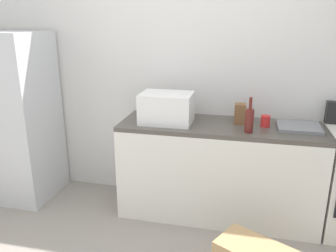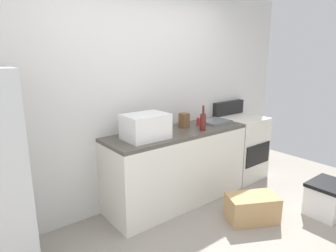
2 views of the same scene
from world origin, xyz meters
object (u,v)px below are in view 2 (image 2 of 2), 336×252
(storage_bin, at_px, (327,198))
(wine_bottle, at_px, (203,121))
(cardboard_box_large, at_px, (252,208))
(stove_oven, at_px, (240,146))
(knife_block, at_px, (184,120))
(microwave, at_px, (146,126))
(coffee_mug, at_px, (200,122))

(storage_bin, bearing_deg, wine_bottle, 128.08)
(cardboard_box_large, height_order, storage_bin, storage_bin)
(wine_bottle, relative_size, storage_bin, 0.65)
(stove_oven, xyz_separation_m, wine_bottle, (-0.97, -0.18, 0.54))
(knife_block, distance_m, storage_bin, 1.86)
(microwave, height_order, coffee_mug, microwave)
(wine_bottle, bearing_deg, knife_block, 107.84)
(stove_oven, bearing_deg, knife_block, 176.35)
(microwave, height_order, cardboard_box_large, microwave)
(stove_oven, bearing_deg, microwave, -178.34)
(microwave, distance_m, storage_bin, 2.21)
(stove_oven, height_order, microwave, microwave)
(microwave, xyz_separation_m, wine_bottle, (0.73, -0.13, -0.03))
(wine_bottle, relative_size, knife_block, 1.67)
(wine_bottle, distance_m, cardboard_box_large, 1.11)
(wine_bottle, xyz_separation_m, knife_block, (-0.08, 0.25, -0.02))
(cardboard_box_large, bearing_deg, knife_block, 100.86)
(knife_block, bearing_deg, stove_oven, -3.65)
(knife_block, xyz_separation_m, cardboard_box_large, (0.18, -0.93, -0.84))
(microwave, height_order, storage_bin, microwave)
(knife_block, height_order, cardboard_box_large, knife_block)
(wine_bottle, height_order, storage_bin, wine_bottle)
(coffee_mug, relative_size, cardboard_box_large, 0.19)
(coffee_mug, bearing_deg, stove_oven, -1.07)
(storage_bin, bearing_deg, knife_block, 125.02)
(stove_oven, height_order, cardboard_box_large, stove_oven)
(wine_bottle, xyz_separation_m, coffee_mug, (0.14, 0.19, -0.06))
(storage_bin, bearing_deg, cardboard_box_large, 150.58)
(microwave, xyz_separation_m, cardboard_box_large, (0.83, -0.82, -0.89))
(stove_oven, relative_size, wine_bottle, 3.67)
(stove_oven, relative_size, microwave, 2.39)
(stove_oven, bearing_deg, cardboard_box_large, -135.28)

